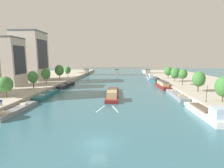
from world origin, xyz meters
TOP-DOWN VIEW (x-y plane):
  - ground_plane at (0.00, 0.00)m, footprint 400.00×400.00m
  - quay_left at (-41.45, 55.00)m, footprint 36.00×170.00m
  - quay_right at (41.45, 55.00)m, footprint 36.00×170.00m
  - barge_midriver at (0.49, 31.75)m, footprint 4.35×23.37m
  - wake_behind_barge at (0.06, 17.37)m, footprint 5.60×5.93m
  - moored_boat_left_gap_after at (-21.39, 13.66)m, footprint 2.95×14.46m
  - moored_boat_left_midway at (-21.61, 30.78)m, footprint 3.45×16.32m
  - moored_boat_left_near at (-21.34, 49.61)m, footprint 3.25×16.19m
  - moored_boat_right_far at (21.76, 12.88)m, footprint 3.10×15.25m
  - moored_boat_right_end at (21.74, 32.07)m, footprint 3.08×16.73m
  - moored_boat_right_near at (21.32, 49.77)m, footprint 3.72×16.53m
  - moored_boat_right_gap_after at (21.64, 65.66)m, footprint 2.67×13.36m
  - moored_boat_right_second at (21.03, 80.52)m, footprint 2.96×15.40m
  - tree_left_far at (-28.72, 20.68)m, footprint 3.97×3.97m
  - tree_left_second at (-28.74, 35.36)m, footprint 3.63×3.63m
  - tree_left_end_of_row at (-29.64, 47.66)m, footprint 3.96×3.96m
  - tree_left_by_lamp at (-29.45, 63.31)m, footprint 4.69×4.69m
  - tree_left_midway at (-29.00, 75.45)m, footprint 3.76×3.76m
  - tree_right_third at (28.91, 19.26)m, footprint 4.02×4.02m
  - tree_right_second at (28.91, 32.91)m, footprint 4.05×4.05m
  - tree_right_midway at (28.49, 46.15)m, footprint 3.43×3.43m
  - tree_right_far at (28.86, 57.29)m, footprint 4.27×4.27m
  - tree_right_nearest at (29.27, 70.48)m, footprint 4.49×4.49m
  - lamppost_right_bank at (25.07, 19.57)m, footprint 0.28×0.28m
  - building_left_tall at (-42.12, 41.54)m, footprint 10.70×9.71m
  - building_left_middle at (-42.12, 58.72)m, footprint 13.39×13.25m
  - bridge_far at (0.00, 103.28)m, footprint 70.89×4.40m
  - person_on_quay at (-24.48, 12.90)m, footprint 0.43×0.37m

SIDE VIEW (x-z plane):
  - ground_plane at x=0.00m, z-range 0.00..0.00m
  - wake_behind_barge at x=0.06m, z-range 0.00..0.03m
  - moored_boat_left_gap_after at x=-21.39m, z-range -0.52..1.61m
  - moored_boat_left_midway at x=-21.61m, z-range -0.53..1.64m
  - moored_boat_right_end at x=21.74m, z-range -0.53..1.79m
  - moored_boat_left_near at x=-21.34m, z-range -0.53..1.85m
  - quay_left at x=-41.45m, z-range 0.00..1.72m
  - quay_right at x=41.45m, z-range 0.00..1.72m
  - barge_midriver at x=0.49m, z-range -0.62..2.39m
  - moored_boat_right_second at x=21.03m, z-range -0.68..2.68m
  - moored_boat_right_far at x=21.76m, z-range -0.66..2.67m
  - moored_boat_right_gap_after at x=21.64m, z-range -0.23..2.58m
  - moored_boat_right_near at x=21.32m, z-range -0.24..2.71m
  - person_on_quay at x=-24.48m, z-range 1.84..3.46m
  - bridge_far at x=0.00m, z-range 0.97..7.29m
  - lamppost_right_bank at x=25.07m, z-range 1.94..6.52m
  - tree_left_far at x=-28.72m, z-range 2.51..8.50m
  - tree_right_nearest at x=29.27m, z-range 2.46..8.74m
  - tree_right_third at x=28.91m, z-range 2.39..8.97m
  - tree_left_midway at x=-29.00m, z-range 2.54..8.85m
  - tree_right_far at x=28.86m, z-range 2.45..9.16m
  - tree_right_second at x=28.91m, z-range 2.53..9.24m
  - tree_left_second at x=-28.74m, z-range 2.70..9.12m
  - tree_left_end_of_row at x=-29.64m, z-range 2.67..9.28m
  - tree_right_midway at x=28.49m, z-range 3.03..9.60m
  - tree_left_by_lamp at x=-29.45m, z-range 2.64..10.19m
  - building_left_tall at x=-42.12m, z-range 1.74..20.89m
  - building_left_middle at x=-42.12m, z-range 1.74..25.72m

